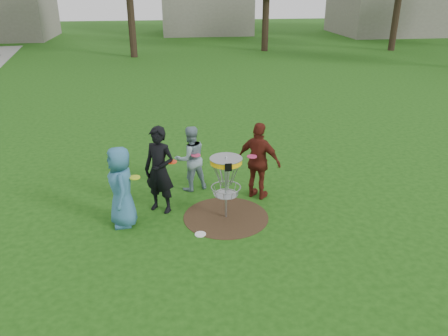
{
  "coord_description": "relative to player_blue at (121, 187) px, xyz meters",
  "views": [
    {
      "loc": [
        -1.13,
        -7.98,
        4.6
      ],
      "look_at": [
        0.0,
        0.3,
        1.0
      ],
      "focal_mm": 35.0,
      "sensor_mm": 36.0,
      "label": 1
    }
  ],
  "objects": [
    {
      "name": "player_grey",
      "position": [
        1.47,
        1.46,
        -0.06
      ],
      "size": [
        0.91,
        0.81,
        1.57
      ],
      "primitive_type": "imported",
      "rotation": [
        0.0,
        0.0,
        3.48
      ],
      "color": "#7A939D",
      "rests_on": "ground"
    },
    {
      "name": "player_blue",
      "position": [
        0.0,
        0.0,
        0.0
      ],
      "size": [
        0.67,
        0.9,
        1.68
      ],
      "primitive_type": "imported",
      "rotation": [
        0.0,
        0.0,
        -1.39
      ],
      "color": "teal",
      "rests_on": "ground"
    },
    {
      "name": "dirt_patch",
      "position": [
        2.1,
        -0.01,
        -0.83
      ],
      "size": [
        1.8,
        1.8,
        0.01
      ],
      "primitive_type": "cylinder",
      "color": "#47331E",
      "rests_on": "ground"
    },
    {
      "name": "ground",
      "position": [
        2.1,
        -0.01,
        -0.84
      ],
      "size": [
        100.0,
        100.0,
        0.0
      ],
      "primitive_type": "plane",
      "color": "#19470F",
      "rests_on": "ground"
    },
    {
      "name": "disc_golf_basket",
      "position": [
        2.1,
        -0.01,
        0.18
      ],
      "size": [
        0.66,
        0.67,
        1.38
      ],
      "color": "#9EA0A5",
      "rests_on": "ground"
    },
    {
      "name": "held_discs",
      "position": [
        1.41,
        0.55,
        0.22
      ],
      "size": [
        2.69,
        1.42,
        0.22
      ],
      "color": "#D4E819",
      "rests_on": "ground"
    },
    {
      "name": "player_maroon",
      "position": [
        2.96,
        0.82,
        0.05
      ],
      "size": [
        1.09,
        0.99,
        1.78
      ],
      "primitive_type": "imported",
      "rotation": [
        0.0,
        0.0,
        2.47
      ],
      "color": "#5D1F15",
      "rests_on": "ground"
    },
    {
      "name": "disc_on_grass",
      "position": [
        1.5,
        -0.63,
        -0.83
      ],
      "size": [
        0.22,
        0.22,
        0.02
      ],
      "primitive_type": "cylinder",
      "color": "white",
      "rests_on": "ground"
    },
    {
      "name": "player_black",
      "position": [
        0.76,
        0.49,
        0.11
      ],
      "size": [
        0.82,
        0.74,
        1.89
      ],
      "primitive_type": "imported",
      "rotation": [
        0.0,
        0.0,
        -0.54
      ],
      "color": "black",
      "rests_on": "ground"
    }
  ]
}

